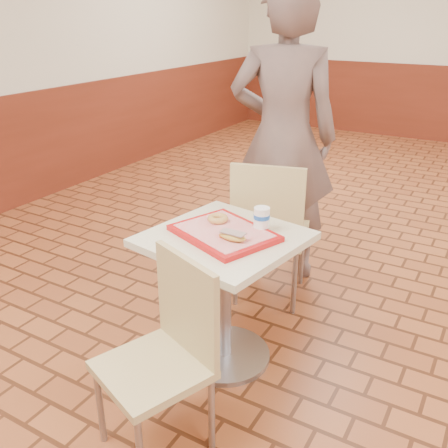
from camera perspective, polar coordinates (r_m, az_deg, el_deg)
The scene contains 8 objects.
main_table at distance 2.46m, azimuth -0.00°, elevation -6.20°, with size 0.67×0.67×0.70m.
chair_main_front at distance 2.03m, azimuth -6.57°, elevation -13.89°, with size 0.49×0.49×0.83m.
chair_main_back at distance 2.96m, azimuth 5.20°, elevation -0.21°, with size 0.51×0.51×0.91m.
customer at distance 3.22m, azimuth 6.77°, elevation 9.74°, with size 0.68×0.45×1.87m, color #685551.
serving_tray at distance 2.35m, azimuth 0.00°, elevation -1.03°, with size 0.45×0.35×0.03m.
ring_donut at distance 2.43m, azimuth -0.71°, elevation 0.63°, with size 0.10×0.10×0.03m, color #C29147.
long_john_donut at distance 2.24m, azimuth 0.95°, elevation -1.41°, with size 0.14×0.07×0.04m.
paper_cup at distance 2.37m, azimuth 4.33°, elevation 0.80°, with size 0.08×0.08×0.10m.
Camera 1 is at (-0.15, -2.40, 1.69)m, focal length 40.00 mm.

